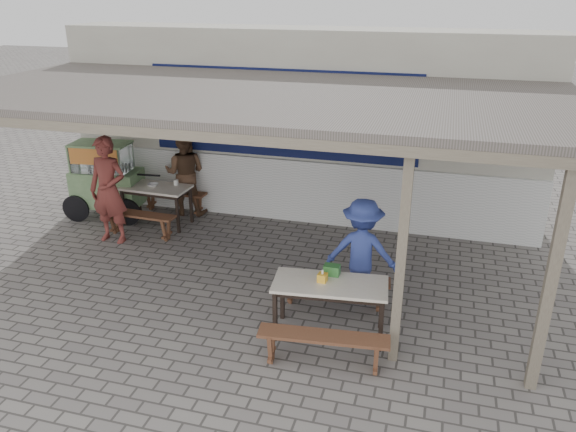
# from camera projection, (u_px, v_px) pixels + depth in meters

# --- Properties ---
(ground) EXTENTS (60.00, 60.00, 0.00)m
(ground) POSITION_uv_depth(u_px,v_px,m) (237.00, 295.00, 8.22)
(ground) COLOR slate
(ground) RESTS_ON ground
(back_wall) EXTENTS (9.00, 1.28, 3.50)m
(back_wall) POSITION_uv_depth(u_px,v_px,m) (300.00, 125.00, 10.75)
(back_wall) COLOR beige
(back_wall) RESTS_ON ground
(warung_roof) EXTENTS (9.00, 4.21, 2.81)m
(warung_roof) POSITION_uv_depth(u_px,v_px,m) (254.00, 98.00, 7.98)
(warung_roof) COLOR #605752
(warung_roof) RESTS_ON ground
(table_left) EXTENTS (1.28, 0.69, 0.75)m
(table_left) POSITION_uv_depth(u_px,v_px,m) (156.00, 191.00, 10.43)
(table_left) COLOR beige
(table_left) RESTS_ON ground
(bench_left_street) EXTENTS (1.36, 0.34, 0.45)m
(bench_left_street) POSITION_uv_depth(u_px,v_px,m) (140.00, 219.00, 10.01)
(bench_left_street) COLOR brown
(bench_left_street) RESTS_ON ground
(bench_left_wall) EXTENTS (1.36, 0.34, 0.45)m
(bench_left_wall) POSITION_uv_depth(u_px,v_px,m) (174.00, 196.00, 11.10)
(bench_left_wall) COLOR brown
(bench_left_wall) RESTS_ON ground
(table_right) EXTENTS (1.50, 0.79, 0.75)m
(table_right) POSITION_uv_depth(u_px,v_px,m) (330.00, 289.00, 7.06)
(table_right) COLOR beige
(table_right) RESTS_ON ground
(bench_right_street) EXTENTS (1.56, 0.44, 0.45)m
(bench_right_street) POSITION_uv_depth(u_px,v_px,m) (323.00, 343.00, 6.55)
(bench_right_street) COLOR brown
(bench_right_street) RESTS_ON ground
(bench_right_wall) EXTENTS (1.56, 0.44, 0.45)m
(bench_right_wall) POSITION_uv_depth(u_px,v_px,m) (334.00, 284.00, 7.82)
(bench_right_wall) COLOR brown
(bench_right_wall) RESTS_ON ground
(vendor_cart) EXTENTS (1.82, 0.86, 1.48)m
(vendor_cart) POSITION_uv_depth(u_px,v_px,m) (105.00, 177.00, 10.71)
(vendor_cart) COLOR #7B9F6A
(vendor_cart) RESTS_ON ground
(patron_street_side) EXTENTS (0.69, 0.46, 1.88)m
(patron_street_side) POSITION_uv_depth(u_px,v_px,m) (108.00, 190.00, 9.64)
(patron_street_side) COLOR maroon
(patron_street_side) RESTS_ON ground
(patron_wall_side) EXTENTS (0.89, 0.74, 1.67)m
(patron_wall_side) POSITION_uv_depth(u_px,v_px,m) (185.00, 173.00, 10.87)
(patron_wall_side) COLOR #523726
(patron_wall_side) RESTS_ON ground
(patron_right_table) EXTENTS (1.01, 0.60, 1.54)m
(patron_right_table) POSITION_uv_depth(u_px,v_px,m) (362.00, 251.00, 7.81)
(patron_right_table) COLOR #2F3E8C
(patron_right_table) RESTS_ON ground
(tissue_box) EXTENTS (0.12, 0.12, 0.11)m
(tissue_box) POSITION_uv_depth(u_px,v_px,m) (322.00, 278.00, 7.04)
(tissue_box) COLOR gold
(tissue_box) RESTS_ON table_right
(donation_box) EXTENTS (0.21, 0.14, 0.14)m
(donation_box) POSITION_uv_depth(u_px,v_px,m) (332.00, 270.00, 7.20)
(donation_box) COLOR #2F6B2F
(donation_box) RESTS_ON table_right
(condiment_jar) EXTENTS (0.09, 0.09, 0.10)m
(condiment_jar) POSITION_uv_depth(u_px,v_px,m) (176.00, 182.00, 10.46)
(condiment_jar) COLOR silver
(condiment_jar) RESTS_ON table_left
(condiment_bowl) EXTENTS (0.22, 0.22, 0.05)m
(condiment_bowl) POSITION_uv_depth(u_px,v_px,m) (153.00, 185.00, 10.40)
(condiment_bowl) COLOR white
(condiment_bowl) RESTS_ON table_left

